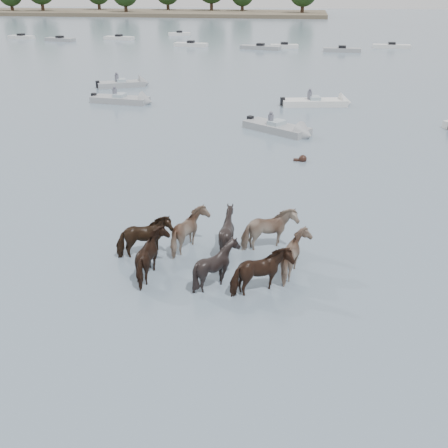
# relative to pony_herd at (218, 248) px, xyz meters

# --- Properties ---
(ground) EXTENTS (400.00, 400.00, 0.00)m
(ground) POSITION_rel_pony_herd_xyz_m (-2.35, -1.60, -0.67)
(ground) COLOR slate
(ground) RESTS_ON ground
(shoreline) EXTENTS (160.00, 30.00, 1.00)m
(shoreline) POSITION_rel_pony_herd_xyz_m (-72.35, 148.40, -0.17)
(shoreline) COLOR #4C4233
(shoreline) RESTS_ON ground
(pony_herd) EXTENTS (7.25, 4.79, 1.70)m
(pony_herd) POSITION_rel_pony_herd_xyz_m (0.00, 0.00, 0.00)
(pony_herd) COLOR black
(pony_herd) RESTS_ON ground
(swimming_pony) EXTENTS (0.72, 0.44, 0.44)m
(swimming_pony) POSITION_rel_pony_herd_xyz_m (2.66, 11.82, -0.57)
(swimming_pony) COLOR black
(swimming_pony) RESTS_ON ground
(motorboat_a) EXTENTS (5.35, 2.14, 1.92)m
(motorboat_a) POSITION_rel_pony_herd_xyz_m (-11.40, 24.53, -0.44)
(motorboat_a) COLOR gray
(motorboat_a) RESTS_ON ground
(motorboat_b) EXTENTS (5.02, 4.17, 1.92)m
(motorboat_b) POSITION_rel_pony_herd_xyz_m (1.53, 17.26, -0.44)
(motorboat_b) COLOR gray
(motorboat_b) RESTS_ON ground
(motorboat_c) EXTENTS (5.76, 2.60, 1.92)m
(motorboat_c) POSITION_rel_pony_herd_xyz_m (4.16, 26.08, -0.44)
(motorboat_c) COLOR silver
(motorboat_c) RESTS_ON ground
(motorboat_f) EXTENTS (4.99, 3.49, 1.92)m
(motorboat_f) POSITION_rel_pony_herd_xyz_m (-13.72, 31.64, -0.44)
(motorboat_f) COLOR gray
(motorboat_f) RESTS_ON ground
(distant_flotilla) EXTENTS (103.24, 22.53, 0.93)m
(distant_flotilla) POSITION_rel_pony_herd_xyz_m (-2.43, 70.75, -0.41)
(distant_flotilla) COLOR gray
(distant_flotilla) RESTS_ON ground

